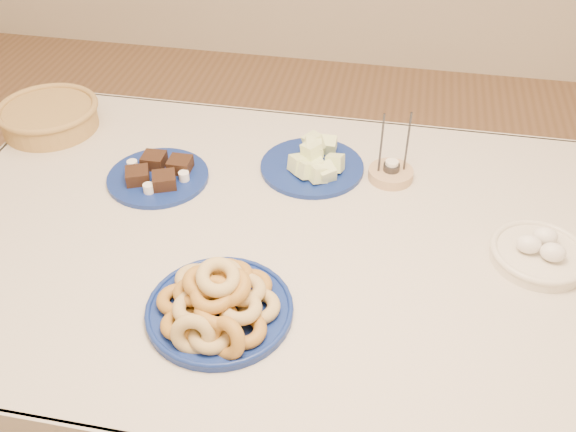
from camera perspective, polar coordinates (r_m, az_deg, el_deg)
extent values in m
plane|color=brown|center=(2.03, 0.29, -18.08)|extent=(5.00, 5.00, 0.00)
cylinder|color=brown|center=(2.20, -15.83, -0.51)|extent=(0.06, 0.06, 0.72)
cylinder|color=brown|center=(2.07, 22.09, -5.24)|extent=(0.06, 0.06, 0.72)
cube|color=beige|center=(1.47, 0.38, -2.14)|extent=(1.70, 1.10, 0.02)
cube|color=beige|center=(1.98, 3.36, 5.30)|extent=(1.70, 0.01, 0.28)
cylinder|color=navy|center=(1.29, -6.09, -8.36)|extent=(0.31, 0.31, 0.02)
torus|color=navy|center=(1.29, -6.11, -8.13)|extent=(0.31, 0.31, 0.01)
torus|color=tan|center=(1.27, -2.61, -8.05)|extent=(0.11, 0.11, 0.04)
torus|color=#966121|center=(1.31, -3.27, -6.18)|extent=(0.09, 0.09, 0.03)
torus|color=#966121|center=(1.33, -5.49, -5.25)|extent=(0.09, 0.09, 0.04)
torus|color=tan|center=(1.33, -8.22, -5.59)|extent=(0.12, 0.12, 0.04)
torus|color=#966121|center=(1.30, -9.76, -7.36)|extent=(0.09, 0.09, 0.03)
torus|color=#966121|center=(1.25, -9.38, -9.41)|extent=(0.12, 0.12, 0.04)
torus|color=tan|center=(1.23, -6.91, -10.48)|extent=(0.10, 0.10, 0.04)
torus|color=#966121|center=(1.23, -3.87, -10.05)|extent=(0.10, 0.10, 0.04)
torus|color=tan|center=(1.27, -3.90, -6.55)|extent=(0.12, 0.12, 0.03)
torus|color=#966121|center=(1.29, -5.00, -5.32)|extent=(0.11, 0.11, 0.04)
torus|color=tan|center=(1.30, -7.15, -5.33)|extent=(0.09, 0.10, 0.04)
torus|color=#966121|center=(1.27, -8.32, -6.57)|extent=(0.11, 0.11, 0.04)
torus|color=tan|center=(1.24, -8.32, -8.04)|extent=(0.11, 0.11, 0.04)
torus|color=#966121|center=(1.23, -6.40, -8.62)|extent=(0.12, 0.12, 0.05)
torus|color=tan|center=(1.23, -4.29, -8.10)|extent=(0.10, 0.10, 0.03)
torus|color=#966121|center=(1.24, -5.15, -6.34)|extent=(0.12, 0.12, 0.06)
torus|color=tan|center=(1.26, -5.90, -5.28)|extent=(0.12, 0.12, 0.04)
torus|color=#966121|center=(1.25, -7.46, -5.87)|extent=(0.09, 0.09, 0.04)
torus|color=#966121|center=(1.23, -6.74, -6.94)|extent=(0.11, 0.11, 0.04)
torus|color=tan|center=(1.22, -6.23, -5.42)|extent=(0.12, 0.12, 0.05)
torus|color=tan|center=(1.21, -8.45, -10.43)|extent=(0.09, 0.06, 0.09)
torus|color=#966121|center=(1.20, -5.51, -10.78)|extent=(0.10, 0.09, 0.09)
cylinder|color=navy|center=(1.67, 2.15, 4.38)|extent=(0.34, 0.34, 0.01)
cube|color=#D9F097|center=(1.61, 3.41, 3.91)|extent=(0.06, 0.07, 0.06)
cube|color=#D9F097|center=(1.60, 2.69, 3.84)|extent=(0.06, 0.06, 0.05)
cube|color=#D9F097|center=(1.62, 2.56, 4.35)|extent=(0.06, 0.05, 0.05)
cube|color=#D9F097|center=(1.62, 1.61, 4.17)|extent=(0.06, 0.07, 0.06)
cube|color=#D9F097|center=(1.66, 2.27, 6.57)|extent=(0.07, 0.06, 0.06)
cube|color=#D9F097|center=(1.63, 2.12, 5.78)|extent=(0.06, 0.06, 0.05)
cube|color=#D9F097|center=(1.71, 3.61, 6.28)|extent=(0.04, 0.05, 0.05)
cube|color=#D9F097|center=(1.64, 4.20, 4.73)|extent=(0.05, 0.06, 0.06)
cube|color=#D9F097|center=(1.63, 0.94, 4.66)|extent=(0.06, 0.06, 0.05)
cube|color=#D9F097|center=(1.69, 2.44, 5.95)|extent=(0.06, 0.06, 0.06)
cube|color=#D9F097|center=(1.64, 2.11, 6.06)|extent=(0.06, 0.05, 0.06)
cylinder|color=navy|center=(1.67, -11.47, 3.40)|extent=(0.27, 0.27, 0.01)
cube|color=black|center=(1.65, -13.24, 3.52)|extent=(0.07, 0.07, 0.03)
cube|color=black|center=(1.61, -10.94, 3.14)|extent=(0.07, 0.07, 0.03)
cube|color=black|center=(1.69, -11.83, 4.88)|extent=(0.06, 0.06, 0.03)
cube|color=black|center=(1.66, -9.57, 4.53)|extent=(0.06, 0.06, 0.03)
cylinder|color=white|center=(1.70, -13.66, 4.44)|extent=(0.03, 0.03, 0.02)
cylinder|color=white|center=(1.60, -12.28, 2.42)|extent=(0.03, 0.03, 0.02)
cylinder|color=white|center=(1.63, -9.24, 3.52)|extent=(0.03, 0.03, 0.02)
cylinder|color=olive|center=(1.95, -20.42, 8.15)|extent=(0.29, 0.29, 0.06)
torus|color=olive|center=(1.94, -20.64, 9.00)|extent=(0.31, 0.31, 0.02)
cylinder|color=tan|center=(1.65, 9.11, 3.69)|extent=(0.14, 0.14, 0.03)
cylinder|color=#39393E|center=(1.64, 9.18, 4.32)|extent=(0.05, 0.05, 0.02)
cylinder|color=white|center=(1.63, 9.23, 4.69)|extent=(0.04, 0.04, 0.01)
cylinder|color=#39393E|center=(1.59, 8.30, 6.43)|extent=(0.01, 0.01, 0.16)
cylinder|color=#39393E|center=(1.61, 10.58, 6.51)|extent=(0.01, 0.01, 0.16)
cylinder|color=silver|center=(1.50, 21.35, -3.31)|extent=(0.23, 0.23, 0.03)
torus|color=silver|center=(1.49, 21.47, -2.93)|extent=(0.23, 0.23, 0.02)
ellipsoid|color=white|center=(1.46, 20.61, -2.35)|extent=(0.06, 0.05, 0.04)
ellipsoid|color=white|center=(1.46, 22.50, -3.00)|extent=(0.06, 0.05, 0.04)
ellipsoid|color=white|center=(1.50, 21.89, -1.66)|extent=(0.06, 0.05, 0.04)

